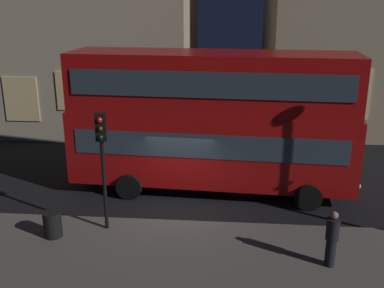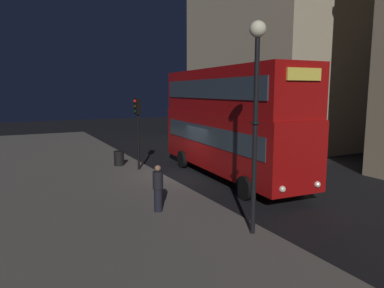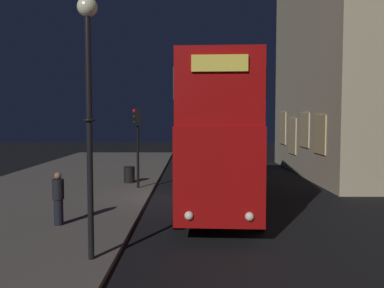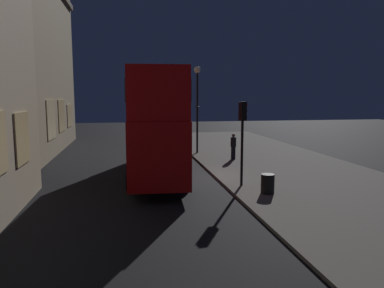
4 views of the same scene
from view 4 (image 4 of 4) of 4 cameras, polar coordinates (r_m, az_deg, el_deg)
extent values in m
plane|color=black|center=(18.86, 0.90, -5.42)|extent=(80.00, 80.00, 0.00)
cube|color=#5B564F|center=(20.56, 16.01, -4.45)|extent=(44.00, 9.08, 0.12)
cube|color=#E5C67F|center=(15.33, -24.72, 0.81)|extent=(1.79, 0.06, 1.96)
cube|color=#F9E09E|center=(26.02, -20.92, 3.55)|extent=(2.58, 0.06, 2.59)
cube|color=#E5C67F|center=(29.98, -19.49, 4.15)|extent=(2.58, 0.06, 2.42)
cube|color=#F2D18C|center=(33.97, -18.37, 4.22)|extent=(2.58, 0.06, 1.94)
cube|color=#9E0C0C|center=(19.33, -5.49, 0.47)|extent=(10.81, 3.12, 2.75)
cube|color=#9E0C0C|center=(19.18, -5.58, 7.74)|extent=(10.60, 3.06, 2.15)
cube|color=#2D3842|center=(19.29, -5.50, 1.48)|extent=(9.96, 3.13, 0.90)
cube|color=#2D3842|center=(19.18, -5.59, 8.06)|extent=(9.96, 3.13, 0.90)
cube|color=#F2D84C|center=(24.48, -5.84, 9.08)|extent=(0.17, 1.50, 0.44)
sphere|color=white|center=(24.78, -7.58, -0.39)|extent=(0.24, 0.24, 0.24)
sphere|color=white|center=(24.80, -3.84, -0.33)|extent=(0.24, 0.24, 0.24)
cylinder|color=black|center=(23.14, -8.84, -1.85)|extent=(0.98, 0.30, 0.97)
cylinder|color=black|center=(23.18, -2.42, -1.75)|extent=(0.98, 0.30, 0.97)
cylinder|color=black|center=(16.69, -9.69, -5.54)|extent=(0.98, 0.30, 0.97)
cylinder|color=black|center=(16.75, -0.77, -5.38)|extent=(0.98, 0.30, 0.97)
cylinder|color=black|center=(16.93, 7.71, -1.44)|extent=(0.12, 0.12, 2.97)
cube|color=black|center=(16.74, 7.83, 5.04)|extent=(0.36, 0.30, 0.85)
sphere|color=red|center=(16.80, 8.30, 5.96)|extent=(0.17, 0.17, 0.17)
sphere|color=black|center=(16.81, 8.28, 5.04)|extent=(0.17, 0.17, 0.17)
sphere|color=black|center=(16.82, 8.26, 4.12)|extent=(0.17, 0.17, 0.17)
cylinder|color=black|center=(26.26, 0.82, 4.76)|extent=(0.14, 0.14, 5.66)
torus|color=black|center=(26.24, 0.82, 5.76)|extent=(0.28, 0.28, 0.06)
sphere|color=#F9EFC6|center=(26.29, 0.83, 11.39)|extent=(0.46, 0.46, 0.46)
cylinder|color=black|center=(23.94, 6.38, -1.38)|extent=(0.29, 0.29, 0.82)
cylinder|color=black|center=(23.84, 6.41, 0.32)|extent=(0.36, 0.36, 0.62)
sphere|color=#8C664C|center=(23.79, 6.42, 1.32)|extent=(0.22, 0.22, 0.22)
cylinder|color=black|center=(15.95, 11.60, -6.03)|extent=(0.57, 0.57, 0.82)
camera|label=1|loc=(26.89, 32.90, 12.82)|focal=42.25mm
camera|label=2|loc=(35.63, 8.25, 7.60)|focal=33.10mm
camera|label=3|loc=(35.29, -5.92, 6.28)|focal=38.05mm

